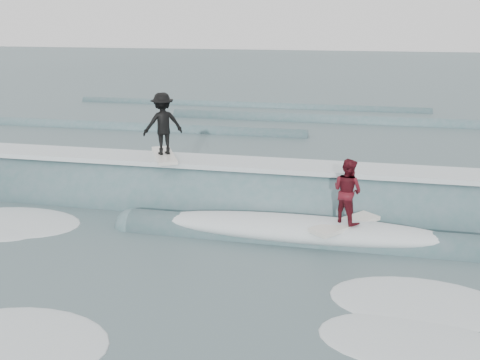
# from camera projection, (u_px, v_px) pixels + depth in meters

# --- Properties ---
(ground) EXTENTS (160.00, 160.00, 0.00)m
(ground) POSITION_uv_depth(u_px,v_px,m) (210.00, 268.00, 11.96)
(ground) COLOR #3C5458
(ground) RESTS_ON ground
(breaking_wave) EXTENTS (24.20, 4.07, 2.58)m
(breaking_wave) POSITION_uv_depth(u_px,v_px,m) (251.00, 207.00, 15.65)
(breaking_wave) COLOR #3D6467
(breaking_wave) RESTS_ON ground
(surfer_black) EXTENTS (1.39, 2.03, 1.92)m
(surfer_black) POSITION_uv_depth(u_px,v_px,m) (163.00, 126.00, 15.70)
(surfer_black) COLOR silver
(surfer_black) RESTS_ON ground
(surfer_red) EXTENTS (1.72, 1.88, 1.70)m
(surfer_red) POSITION_uv_depth(u_px,v_px,m) (347.00, 195.00, 12.87)
(surfer_red) COLOR silver
(surfer_red) RESTS_ON ground
(whitewater) EXTENTS (13.80, 7.29, 0.10)m
(whitewater) POSITION_uv_depth(u_px,v_px,m) (182.00, 292.00, 10.91)
(whitewater) COLOR silver
(whitewater) RESTS_ON ground
(far_swells) EXTENTS (36.18, 8.65, 0.80)m
(far_swells) POSITION_uv_depth(u_px,v_px,m) (252.00, 120.00, 28.94)
(far_swells) COLOR #3D6467
(far_swells) RESTS_ON ground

